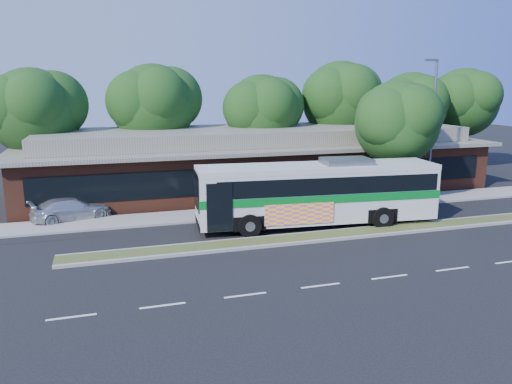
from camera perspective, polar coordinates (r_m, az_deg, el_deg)
ground at (r=25.05m, az=8.96°, el=-5.47°), size 120.00×120.00×0.00m
median_strip at (r=25.54m, az=8.38°, el=-4.93°), size 26.00×1.10×0.15m
sidewalk at (r=30.68m, az=3.76°, el=-1.91°), size 44.00×2.60×0.12m
plaza_building at (r=36.38m, az=0.13°, el=3.69°), size 33.20×11.20×4.45m
lamp_post at (r=34.11m, az=19.45°, el=7.11°), size 0.93×0.18×9.07m
tree_bg_a at (r=36.78m, az=-23.48°, el=8.64°), size 6.47×5.80×8.63m
tree_bg_b at (r=37.77m, az=-11.03°, el=9.91°), size 6.69×6.00×9.00m
tree_bg_c at (r=38.49m, az=1.20°, el=9.35°), size 6.24×5.60×8.26m
tree_bg_d at (r=42.11m, az=10.07°, el=10.54°), size 6.91×6.20×9.37m
tree_bg_e at (r=44.31m, az=17.63°, el=9.37°), size 6.47×5.80×8.50m
tree_bg_f at (r=48.72m, az=22.90°, el=9.57°), size 6.69×6.00×8.92m
transit_bus at (r=27.04m, az=7.13°, el=0.36°), size 13.17×3.96×3.64m
sedan at (r=30.06m, az=-20.32°, el=-1.82°), size 4.76×2.99×1.29m
sidewalk_tree at (r=33.19m, az=16.28°, el=7.82°), size 5.91×5.30×7.79m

